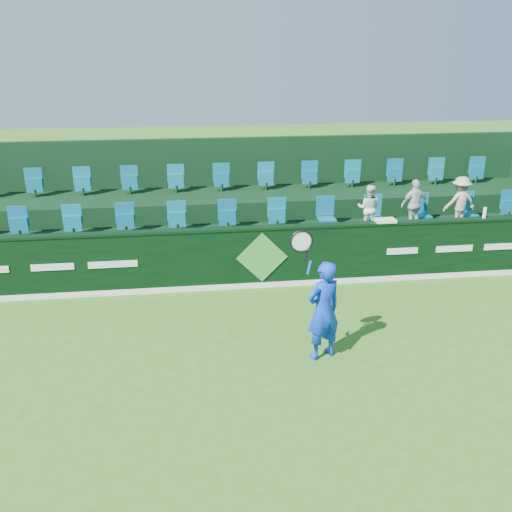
{
  "coord_description": "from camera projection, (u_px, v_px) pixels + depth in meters",
  "views": [
    {
      "loc": [
        -1.59,
        -7.3,
        4.96
      ],
      "look_at": [
        -0.27,
        2.8,
        1.15
      ],
      "focal_mm": 40.0,
      "sensor_mm": 36.0,
      "label": 1
    }
  ],
  "objects": [
    {
      "name": "tennis_player",
      "position": [
        323.0,
        310.0,
        9.32
      ],
      "size": [
        1.01,
        0.61,
        2.33
      ],
      "color": "#0C36D5",
      "rests_on": "ground"
    },
    {
      "name": "spectator_right",
      "position": [
        460.0,
        202.0,
        13.57
      ],
      "size": [
        0.82,
        0.51,
        1.23
      ],
      "primitive_type": "imported",
      "rotation": [
        0.0,
        0.0,
        3.21
      ],
      "color": "tan",
      "rests_on": "stand_tier_front"
    },
    {
      "name": "seat_row_back",
      "position": [
        244.0,
        180.0,
        14.93
      ],
      "size": [
        13.5,
        0.5,
        0.6
      ],
      "primitive_type": "cube",
      "color": "#0C6E8C",
      "rests_on": "stand_tier_back"
    },
    {
      "name": "ground",
      "position": [
        297.0,
        389.0,
        8.71
      ],
      "size": [
        60.0,
        60.0,
        0.0
      ],
      "primitive_type": "plane",
      "color": "#366D19",
      "rests_on": "ground"
    },
    {
      "name": "stand_rear",
      "position": [
        244.0,
        193.0,
        15.2
      ],
      "size": [
        16.0,
        4.1,
        2.6
      ],
      "color": "black",
      "rests_on": "ground"
    },
    {
      "name": "towel",
      "position": [
        385.0,
        220.0,
        12.27
      ],
      "size": [
        0.43,
        0.28,
        0.06
      ],
      "primitive_type": "cube",
      "color": "silver",
      "rests_on": "sponsor_hoarding"
    },
    {
      "name": "sponsor_hoarding",
      "position": [
        262.0,
        257.0,
        12.19
      ],
      "size": [
        16.0,
        0.25,
        1.35
      ],
      "color": "black",
      "rests_on": "ground"
    },
    {
      "name": "seat_row_front",
      "position": [
        253.0,
        218.0,
        13.44
      ],
      "size": [
        13.5,
        0.5,
        0.6
      ],
      "primitive_type": "cube",
      "color": "#0C6E8C",
      "rests_on": "stand_tier_front"
    },
    {
      "name": "stand_tier_front",
      "position": [
        255.0,
        251.0,
        13.31
      ],
      "size": [
        16.0,
        2.0,
        0.8
      ],
      "primitive_type": "cube",
      "color": "black",
      "rests_on": "ground"
    },
    {
      "name": "stand_tier_back",
      "position": [
        246.0,
        218.0,
        14.99
      ],
      "size": [
        16.0,
        1.8,
        1.3
      ],
      "primitive_type": "cube",
      "color": "black",
      "rests_on": "ground"
    },
    {
      "name": "spectator_middle",
      "position": [
        414.0,
        204.0,
        13.44
      ],
      "size": [
        0.73,
        0.4,
        1.19
      ],
      "primitive_type": "imported",
      "rotation": [
        0.0,
        0.0,
        3.3
      ],
      "color": "silver",
      "rests_on": "stand_tier_front"
    },
    {
      "name": "spectator_left",
      "position": [
        369.0,
        208.0,
        13.32
      ],
      "size": [
        0.65,
        0.59,
        1.1
      ],
      "primitive_type": "imported",
      "rotation": [
        0.0,
        0.0,
        2.73
      ],
      "color": "white",
      "rests_on": "stand_tier_front"
    },
    {
      "name": "drinks_bottle",
      "position": [
        485.0,
        213.0,
        12.51
      ],
      "size": [
        0.08,
        0.08,
        0.24
      ],
      "primitive_type": "cylinder",
      "color": "white",
      "rests_on": "sponsor_hoarding"
    }
  ]
}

